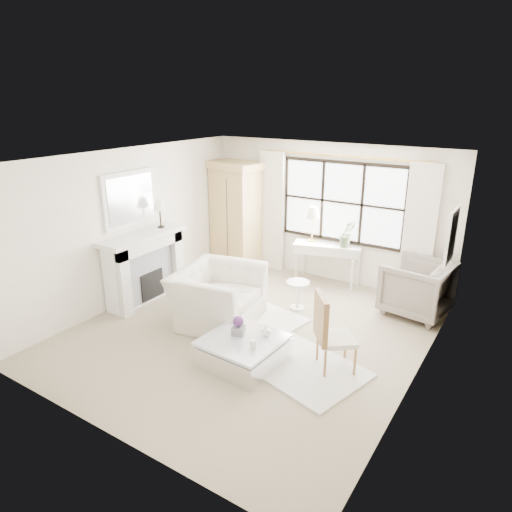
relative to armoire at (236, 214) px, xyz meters
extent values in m
plane|color=tan|center=(1.93, -2.37, -1.14)|extent=(5.50, 5.50, 0.00)
plane|color=white|center=(1.93, -2.37, 1.56)|extent=(5.50, 5.50, 0.00)
plane|color=white|center=(1.93, 0.38, 0.21)|extent=(5.00, 0.00, 5.00)
plane|color=beige|center=(1.93, -5.12, 0.21)|extent=(5.00, 0.00, 5.00)
plane|color=white|center=(-0.57, -2.37, 0.21)|extent=(0.00, 5.50, 5.50)
plane|color=beige|center=(4.43, -2.37, 0.21)|extent=(0.00, 5.50, 5.50)
cube|color=white|center=(2.23, 0.36, 0.46)|extent=(2.40, 0.02, 1.50)
cylinder|color=gold|center=(2.23, 0.30, 1.33)|extent=(3.30, 0.04, 0.04)
cube|color=white|center=(0.73, 0.28, 0.10)|extent=(0.55, 0.10, 2.47)
cube|color=silver|center=(3.73, 0.28, 0.10)|extent=(0.55, 0.10, 2.47)
cube|color=white|center=(-0.36, -2.37, -0.55)|extent=(0.34, 1.50, 1.18)
cube|color=#ACABB2|center=(-0.19, -2.37, -0.61)|extent=(0.03, 1.22, 0.97)
cube|color=black|center=(-0.18, -2.37, -0.82)|extent=(0.06, 0.52, 0.50)
cube|color=white|center=(-0.32, -2.37, 0.08)|extent=(0.58, 1.66, 0.08)
cube|color=white|center=(-0.54, -2.37, 0.70)|extent=(0.05, 1.15, 0.95)
cube|color=silver|center=(-0.51, -2.37, 0.70)|extent=(0.02, 1.00, 0.80)
cube|color=silver|center=(4.40, -0.67, 0.41)|extent=(0.04, 0.62, 0.82)
cube|color=beige|center=(4.38, -0.67, 0.41)|extent=(0.01, 0.52, 0.72)
cylinder|color=black|center=(-0.29, -1.93, 0.14)|extent=(0.12, 0.12, 0.03)
cylinder|color=black|center=(-0.29, -1.93, 0.30)|extent=(0.03, 0.03, 0.30)
cone|color=beige|center=(-0.29, -1.93, 0.54)|extent=(0.22, 0.22, 0.18)
cube|color=tan|center=(0.00, 0.00, -0.09)|extent=(1.08, 0.76, 2.10)
cube|color=tan|center=(0.00, 0.00, 1.03)|extent=(1.22, 0.87, 0.14)
cube|color=white|center=(2.08, 0.15, -0.46)|extent=(1.31, 0.75, 0.14)
cube|color=white|center=(2.08, 0.15, -0.37)|extent=(1.37, 0.81, 0.06)
cylinder|color=#BF9542|center=(1.74, 0.14, -0.32)|extent=(0.14, 0.14, 0.03)
cylinder|color=#BF9542|center=(1.74, 0.14, -0.08)|extent=(0.02, 0.02, 0.46)
cone|color=#F5EAC8|center=(1.74, 0.14, 0.24)|extent=(0.28, 0.28, 0.22)
imported|color=#566D48|center=(2.45, 0.15, -0.08)|extent=(0.37, 0.35, 0.52)
cylinder|color=white|center=(2.16, -1.23, -1.12)|extent=(0.26, 0.26, 0.03)
cylinder|color=white|center=(2.16, -1.23, -0.89)|extent=(0.06, 0.06, 0.44)
cylinder|color=white|center=(2.16, -1.23, -0.65)|extent=(0.40, 0.40, 0.03)
cube|color=white|center=(1.62, -1.98, -1.12)|extent=(1.94, 1.53, 0.03)
cube|color=silver|center=(3.10, -2.84, -1.12)|extent=(1.83, 1.55, 0.03)
imported|color=silver|center=(1.29, -2.35, -0.69)|extent=(1.42, 1.56, 0.90)
imported|color=gray|center=(3.92, -0.30, -0.67)|extent=(1.15, 1.12, 0.93)
cube|color=silver|center=(3.47, -2.60, -0.68)|extent=(0.66, 0.66, 0.07)
cube|color=#9F7443|center=(3.29, -2.74, -0.36)|extent=(0.34, 0.40, 0.60)
cube|color=white|center=(2.33, -3.16, -0.98)|extent=(1.05, 1.05, 0.32)
cube|color=silver|center=(2.33, -3.16, -0.78)|extent=(1.05, 1.05, 0.04)
cube|color=slate|center=(2.21, -3.09, -0.70)|extent=(0.22, 0.22, 0.13)
sphere|color=#542968|center=(2.21, -3.09, -0.56)|extent=(0.15, 0.15, 0.15)
cylinder|color=white|center=(2.59, -3.30, -0.70)|extent=(0.08, 0.08, 0.12)
imported|color=silver|center=(2.55, -2.91, -0.68)|extent=(0.18, 0.18, 0.15)
camera|label=1|loc=(5.46, -7.68, 2.38)|focal=32.00mm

